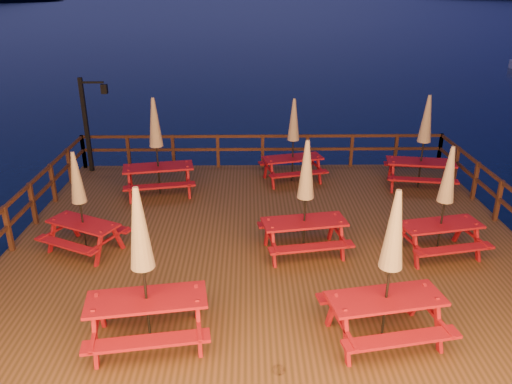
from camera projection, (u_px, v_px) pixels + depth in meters
ground at (268, 249)px, 12.23m from camera, size 500.00×500.00×0.00m
deck at (268, 242)px, 12.16m from camera, size 12.00×10.00×0.40m
deck_piles at (268, 259)px, 12.35m from camera, size 11.44×9.44×1.40m
railing at (266, 179)px, 13.42m from camera, size 11.80×9.75×1.10m
lamp_post at (90, 116)px, 15.51m from camera, size 0.85×0.18×3.00m
picnic_table_0 at (390, 266)px, 8.00m from camera, size 2.17×1.90×2.74m
picnic_table_1 at (143, 266)px, 7.94m from camera, size 2.18×1.89×2.81m
picnic_table_2 at (156, 146)px, 13.88m from camera, size 2.21×1.93×2.79m
picnic_table_3 at (305, 197)px, 10.75m from camera, size 2.07×1.80×2.63m
picnic_table_4 at (80, 201)px, 10.89m from camera, size 2.08×1.95×2.35m
picnic_table_5 at (293, 139)px, 14.86m from camera, size 2.09×1.86×2.55m
picnic_table_6 at (445, 200)px, 10.70m from camera, size 2.02×1.77×2.52m
picnic_table_7 at (424, 141)px, 14.31m from camera, size 2.17×1.89×2.77m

